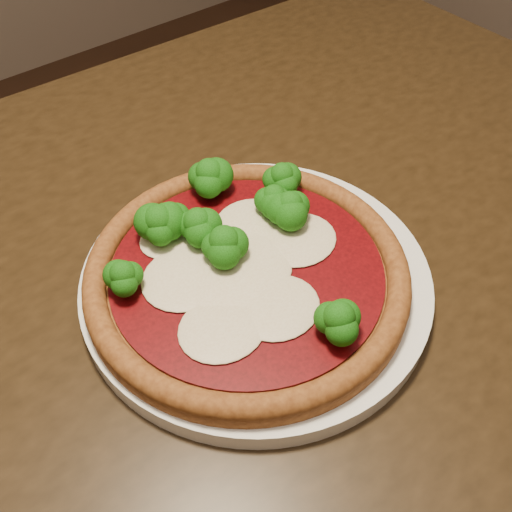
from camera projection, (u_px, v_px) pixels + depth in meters
dining_table at (187, 341)px, 0.59m from camera, size 1.31×0.86×0.75m
plate at (256, 279)px, 0.52m from camera, size 0.31×0.31×0.02m
pizza at (242, 262)px, 0.50m from camera, size 0.28×0.28×0.06m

